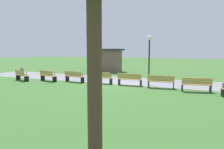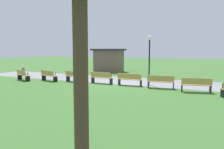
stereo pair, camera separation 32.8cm
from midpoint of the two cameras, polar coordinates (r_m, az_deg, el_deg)
ground_plane at (r=16.92m, az=1.47°, el=-2.50°), size 120.00×120.00×0.00m
path_paving at (r=19.02m, az=4.39°, el=-1.56°), size 30.60×4.64×0.01m
bench_0 at (r=20.43m, az=-21.22°, el=-0.10°), size 1.82×1.05×0.89m
bench_1 at (r=19.36m, az=-15.25°, el=-0.22°), size 1.83×0.90×0.89m
bench_2 at (r=18.31m, az=-8.92°, el=-0.43°), size 1.82×0.73×0.89m
bench_3 at (r=17.29m, az=-2.17°, el=-0.74°), size 1.79×0.56×0.89m
bench_4 at (r=16.32m, az=5.05°, el=-1.16°), size 1.79×0.56×0.89m
bench_5 at (r=15.41m, az=12.80°, el=-1.72°), size 1.82×0.73×0.89m
bench_6 at (r=14.60m, az=21.13°, el=-2.40°), size 1.83×0.90×0.89m
person_seated at (r=20.46m, az=-20.86°, el=0.38°), size 0.46×0.59×1.20m
lamp_post at (r=16.72m, az=10.01°, el=6.05°), size 0.32×0.32×3.60m
kiosk at (r=26.91m, az=-0.45°, el=3.68°), size 3.88×3.27×2.73m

